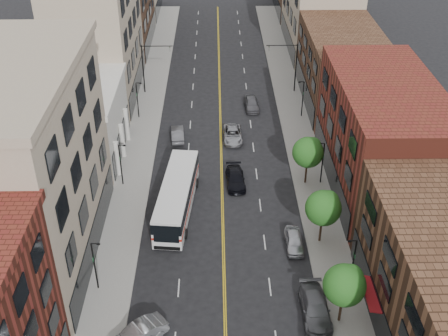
{
  "coord_description": "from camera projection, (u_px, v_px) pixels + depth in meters",
  "views": [
    {
      "loc": [
        -0.62,
        -27.61,
        35.41
      ],
      "look_at": [
        0.16,
        19.55,
        5.0
      ],
      "focal_mm": 45.0,
      "sensor_mm": 36.0,
      "label": 1
    }
  ],
  "objects": [
    {
      "name": "bldg_l_white",
      "position": [
        77.0,
        124.0,
        66.05
      ],
      "size": [
        10.0,
        14.0,
        8.0
      ],
      "primitive_type": "cube",
      "color": "silver",
      "rests_on": "ground"
    },
    {
      "name": "car_parked_mid",
      "position": [
        315.0,
        308.0,
        46.0
      ],
      "size": [
        2.36,
        5.59,
        1.61
      ],
      "primitive_type": "imported",
      "rotation": [
        0.0,
        0.0,
        0.02
      ],
      "color": "#4D4D52",
      "rests_on": "ground"
    },
    {
      "name": "tree_r_1",
      "position": [
        345.0,
        284.0,
        43.71
      ],
      "size": [
        3.4,
        3.4,
        5.59
      ],
      "color": "black",
      "rests_on": "sidewalk_right"
    },
    {
      "name": "lamp_l_3",
      "position": [
        138.0,
        98.0,
        74.25
      ],
      "size": [
        0.81,
        0.55,
        5.05
      ],
      "color": "black",
      "rests_on": "sidewalk_left"
    },
    {
      "name": "bldg_l_far_a",
      "position": [
        97.0,
        34.0,
        77.62
      ],
      "size": [
        10.0,
        20.0,
        18.0
      ],
      "primitive_type": "cube",
      "color": "tan",
      "rests_on": "ground"
    },
    {
      "name": "signal_mast_left",
      "position": [
        148.0,
        63.0,
        80.08
      ],
      "size": [
        4.49,
        0.18,
        7.2
      ],
      "color": "black",
      "rests_on": "sidewalk_left"
    },
    {
      "name": "lamp_r_2",
      "position": [
        322.0,
        161.0,
        61.11
      ],
      "size": [
        0.81,
        0.55,
        5.05
      ],
      "color": "black",
      "rests_on": "sidewalk_right"
    },
    {
      "name": "tree_r_3",
      "position": [
        309.0,
        151.0,
        60.52
      ],
      "size": [
        3.4,
        3.4,
        5.59
      ],
      "color": "black",
      "rests_on": "sidewalk_right"
    },
    {
      "name": "bldg_r_mid",
      "position": [
        382.0,
        136.0,
        59.55
      ],
      "size": [
        10.0,
        22.0,
        12.0
      ],
      "primitive_type": "cube",
      "color": "maroon",
      "rests_on": "ground"
    },
    {
      "name": "city_bus",
      "position": [
        177.0,
        195.0,
        57.44
      ],
      "size": [
        4.17,
        13.39,
        3.39
      ],
      "rotation": [
        0.0,
        0.0,
        -0.1
      ],
      "color": "silver",
      "rests_on": "ground"
    },
    {
      "name": "bldg_r_far_a",
      "position": [
        342.0,
        68.0,
        77.74
      ],
      "size": [
        10.0,
        20.0,
        10.0
      ],
      "primitive_type": "cube",
      "color": "#503120",
      "rests_on": "ground"
    },
    {
      "name": "lamp_l_1",
      "position": [
        95.0,
        263.0,
        47.36
      ],
      "size": [
        0.81,
        0.55,
        5.05
      ],
      "color": "black",
      "rests_on": "sidewalk_left"
    },
    {
      "name": "sidewalk_right",
      "position": [
        299.0,
        134.0,
        71.91
      ],
      "size": [
        4.0,
        110.0,
        0.15
      ],
      "primitive_type": "cube",
      "color": "gray",
      "rests_on": "ground"
    },
    {
      "name": "lamp_r_3",
      "position": [
        302.0,
        97.0,
        74.56
      ],
      "size": [
        0.81,
        0.55,
        5.05
      ],
      "color": "black",
      "rests_on": "sidewalk_right"
    },
    {
      "name": "car_lane_b",
      "position": [
        233.0,
        134.0,
        70.6
      ],
      "size": [
        2.49,
        5.2,
        1.43
      ],
      "primitive_type": "imported",
      "rotation": [
        0.0,
        0.0,
        0.02
      ],
      "color": "#9B9CA2",
      "rests_on": "ground"
    },
    {
      "name": "car_parked_far",
      "position": [
        294.0,
        241.0,
        53.31
      ],
      "size": [
        1.67,
        4.13,
        1.41
      ],
      "primitive_type": "imported",
      "rotation": [
        0.0,
        0.0,
        0.0
      ],
      "color": "#B6B7BE",
      "rests_on": "ground"
    },
    {
      "name": "car_lane_a",
      "position": [
        235.0,
        179.0,
        62.2
      ],
      "size": [
        2.31,
        5.07,
        1.44
      ],
      "primitive_type": "imported",
      "rotation": [
        0.0,
        0.0,
        0.06
      ],
      "color": "black",
      "rests_on": "ground"
    },
    {
      "name": "sidewalk_left",
      "position": [
        143.0,
        136.0,
        71.63
      ],
      "size": [
        4.0,
        110.0,
        0.15
      ],
      "primitive_type": "cube",
      "color": "gray",
      "rests_on": "ground"
    },
    {
      "name": "tree_r_2",
      "position": [
        324.0,
        207.0,
        52.12
      ],
      "size": [
        3.4,
        3.4,
        5.59
      ],
      "color": "black",
      "rests_on": "sidewalk_right"
    },
    {
      "name": "bldg_l_far_b",
      "position": [
        118.0,
        2.0,
        95.24
      ],
      "size": [
        10.0,
        20.0,
        15.0
      ],
      "primitive_type": "cube",
      "color": "#503120",
      "rests_on": "ground"
    },
    {
      "name": "car_lane_c",
      "position": [
        252.0,
        104.0,
        77.76
      ],
      "size": [
        2.09,
        4.71,
        1.58
      ],
      "primitive_type": "imported",
      "rotation": [
        0.0,
        0.0,
        0.05
      ],
      "color": "#525257",
      "rests_on": "ground"
    },
    {
      "name": "bldg_r_far_b",
      "position": [
        319.0,
        8.0,
        94.31
      ],
      "size": [
        10.0,
        22.0,
        14.0
      ],
      "primitive_type": "cube",
      "color": "tan",
      "rests_on": "ground"
    },
    {
      "name": "car_angle_b",
      "position": [
        138.0,
        335.0,
        43.67
      ],
      "size": [
        4.82,
        4.39,
        1.6
      ],
      "primitive_type": "imported",
      "rotation": [
        0.0,
        0.0,
        -0.88
      ],
      "color": "#AFB2B7",
      "rests_on": "ground"
    },
    {
      "name": "bldg_l_tanoffice",
      "position": [
        26.0,
        172.0,
        48.21
      ],
      "size": [
        10.0,
        22.0,
        18.0
      ],
      "primitive_type": "cube",
      "color": "tan",
      "rests_on": "ground"
    },
    {
      "name": "signal_mast_right",
      "position": [
        291.0,
        62.0,
        80.36
      ],
      "size": [
        4.49,
        0.18,
        7.2
      ],
      "color": "black",
      "rests_on": "sidewalk_right"
    },
    {
      "name": "car_lane_behind",
      "position": [
        178.0,
        134.0,
        70.69
      ],
      "size": [
        1.91,
        4.5,
        1.45
      ],
      "primitive_type": "imported",
      "rotation": [
        0.0,
        0.0,
        3.23
      ],
      "color": "#55555B",
      "rests_on": "ground"
    },
    {
      "name": "lamp_l_2",
      "position": [
        121.0,
        162.0,
        60.81
      ],
      "size": [
        0.81,
        0.55,
        5.05
      ],
      "color": "black",
      "rests_on": "sidewalk_left"
    },
    {
      "name": "lamp_r_1",
      "position": [
        353.0,
        260.0,
        47.67
      ],
      "size": [
        0.81,
        0.55,
        5.05
      ],
      "color": "black",
      "rests_on": "sidewalk_right"
    }
  ]
}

